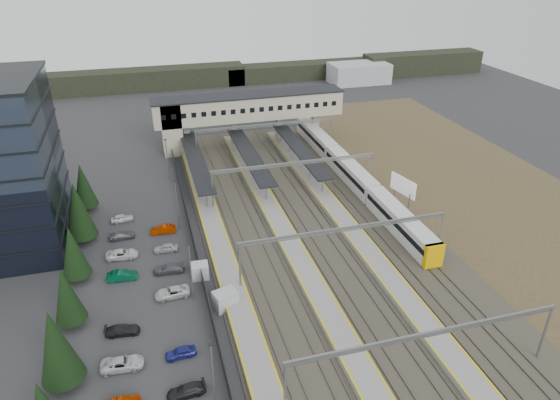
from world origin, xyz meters
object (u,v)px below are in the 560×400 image
object	(u,v)px
relay_cabin_near	(225,300)
train	(351,173)
relay_cabin_far	(200,271)
footbridge	(236,110)
billboard	(403,187)

from	to	relation	value
relay_cabin_near	train	distance (m)	40.26
relay_cabin_far	train	size ratio (longest dim) A/B	0.04
footbridge	train	distance (m)	29.82
relay_cabin_far	billboard	world-z (taller)	billboard
relay_cabin_far	train	xyz separation A→B (m)	(30.60, 21.54, 0.92)
relay_cabin_near	billboard	bearing A→B (deg)	28.86
footbridge	relay_cabin_near	bearing A→B (deg)	-102.96
relay_cabin_near	relay_cabin_far	size ratio (longest dim) A/B	1.35
relay_cabin_near	train	size ratio (longest dim) A/B	0.06
relay_cabin_near	footbridge	bearing A→B (deg)	77.04
train	billboard	xyz separation A→B (m)	(4.81, -10.16, 1.40)
train	relay_cabin_near	bearing A→B (deg)	-134.95
relay_cabin_far	footbridge	size ratio (longest dim) A/B	0.06
relay_cabin_far	relay_cabin_near	bearing A→B (deg)	-72.68
billboard	train	bearing A→B (deg)	115.31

